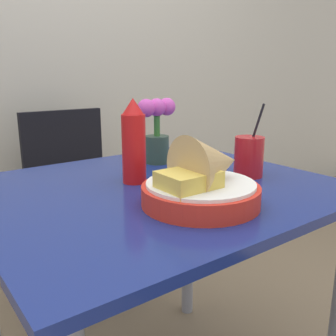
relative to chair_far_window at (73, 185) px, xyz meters
name	(u,v)px	position (x,y,z in m)	size (l,w,h in m)	color
wall_window	(14,20)	(-0.10, 0.36, 0.77)	(7.00, 0.06, 2.60)	#B7B2A3
dining_table	(157,226)	(-0.10, -0.85, 0.10)	(0.92, 0.81, 0.75)	navy
chair_far_window	(73,185)	(0.00, 0.00, 0.00)	(0.40, 0.40, 0.88)	black
food_basket	(205,180)	(-0.10, -1.04, 0.28)	(0.27, 0.27, 0.17)	red
ketchup_bottle	(134,142)	(-0.14, -0.79, 0.34)	(0.07, 0.07, 0.23)	red
drink_cup	(249,158)	(0.17, -0.94, 0.28)	(0.09, 0.09, 0.21)	red
flower_vase	(157,128)	(0.05, -0.64, 0.34)	(0.14, 0.08, 0.22)	#2D4738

